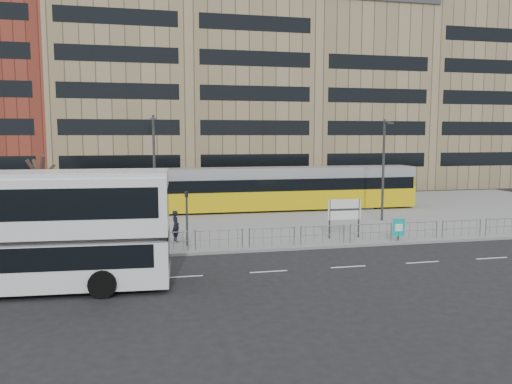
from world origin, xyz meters
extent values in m
plane|color=black|center=(0.00, 0.00, 0.00)|extent=(120.00, 120.00, 0.00)
cube|color=gray|center=(0.00, 12.00, 0.07)|extent=(64.00, 24.00, 0.15)
cube|color=gray|center=(0.00, 0.05, 0.07)|extent=(64.00, 0.25, 0.17)
cube|color=#8F7E5C|center=(-10.00, 34.00, 11.00)|extent=(14.00, 16.00, 22.00)
cube|color=#8F7E5C|center=(4.00, 34.00, 12.00)|extent=(14.00, 16.00, 24.00)
cube|color=#8F7E5C|center=(18.00, 34.00, 10.50)|extent=(14.00, 16.00, 21.00)
cube|color=#38383D|center=(18.00, 34.00, 21.60)|extent=(14.40, 16.40, 1.20)
cube|color=#8F7E5C|center=(32.00, 34.00, 11.50)|extent=(14.00, 16.00, 23.00)
cube|color=#38383D|center=(32.00, 34.00, 23.60)|extent=(14.40, 16.40, 1.20)
cylinder|color=gray|center=(2.00, 0.50, 1.20)|extent=(32.00, 0.05, 0.05)
cylinder|color=gray|center=(2.00, 0.50, 0.70)|extent=(32.00, 0.04, 0.04)
cylinder|color=gray|center=(-14.00, 0.50, 0.70)|extent=(0.07, 0.07, 1.10)
cube|color=white|center=(1.00, -4.00, 0.01)|extent=(62.00, 0.12, 0.01)
cube|color=white|center=(-12.78, -4.65, 1.17)|extent=(12.47, 3.66, 1.90)
cube|color=white|center=(-12.78, -4.65, 3.52)|extent=(12.47, 3.66, 2.35)
cube|color=white|center=(-12.78, -4.65, 4.75)|extent=(12.46, 3.55, 0.34)
cube|color=black|center=(-12.23, -4.69, 1.62)|extent=(10.24, 3.55, 0.95)
cube|color=black|center=(-12.78, -4.65, 3.75)|extent=(11.80, 3.66, 1.23)
cylinder|color=black|center=(-9.31, -6.31, 0.56)|extent=(1.14, 0.41, 1.12)
cylinder|color=black|center=(-9.12, -3.46, 0.56)|extent=(1.14, 0.41, 1.12)
cube|color=gold|center=(-0.21, 13.90, 1.18)|extent=(30.46, 3.20, 1.74)
cube|color=black|center=(-0.21, 13.90, 2.38)|extent=(30.03, 3.24, 0.98)
cube|color=#AEAFB3|center=(-0.21, 13.90, 3.30)|extent=(30.46, 2.97, 0.87)
cube|color=gold|center=(14.35, 13.74, 1.89)|extent=(1.33, 2.46, 2.83)
cube|color=gold|center=(-14.78, 14.05, 1.89)|extent=(1.33, 2.46, 2.83)
cylinder|color=#2D2D30|center=(-0.21, 13.90, 2.00)|extent=(2.62, 2.62, 3.26)
cube|color=#2D2D30|center=(9.57, 13.79, 0.42)|extent=(3.29, 2.77, 0.54)
cube|color=#2D2D30|center=(-9.99, 14.00, 0.42)|extent=(3.29, 2.77, 0.54)
cylinder|color=#2D2D30|center=(3.25, 1.90, 1.34)|extent=(0.10, 0.10, 2.38)
cylinder|color=#2D2D30|center=(5.11, 1.84, 1.34)|extent=(0.10, 0.10, 2.38)
cube|color=white|center=(4.18, 1.87, 1.91)|extent=(2.07, 0.15, 1.24)
cylinder|color=#2D2D30|center=(7.02, 0.40, 0.51)|extent=(0.06, 0.06, 0.71)
cube|color=#0BA29E|center=(7.02, 0.40, 0.95)|extent=(0.71, 0.16, 1.07)
cube|color=white|center=(7.02, 0.37, 0.95)|extent=(0.44, 0.08, 0.44)
imported|color=black|center=(-5.90, 2.99, 1.08)|extent=(0.62, 0.77, 1.85)
cylinder|color=#2D2D30|center=(-5.34, 1.80, 1.65)|extent=(0.12, 0.12, 3.00)
imported|color=#2D2D30|center=(-5.34, 1.80, 2.75)|extent=(0.23, 0.25, 1.00)
cylinder|color=#2D2D30|center=(-6.97, 9.00, 3.97)|extent=(0.18, 0.18, 7.63)
cylinder|color=#2D2D30|center=(-6.97, 8.60, 7.58)|extent=(0.14, 0.90, 0.14)
cube|color=#2D2D30|center=(-6.97, 8.15, 7.48)|extent=(0.45, 0.20, 0.12)
cylinder|color=#2D2D30|center=(9.39, 7.27, 3.85)|extent=(0.18, 0.18, 7.39)
cylinder|color=#2D2D30|center=(9.39, 6.87, 7.34)|extent=(0.14, 0.90, 0.14)
cube|color=#2D2D30|center=(9.39, 6.42, 7.24)|extent=(0.45, 0.20, 0.12)
cylinder|color=#2E1F19|center=(-13.71, 5.44, 2.04)|extent=(0.44, 0.44, 3.78)
camera|label=1|loc=(-7.50, -26.21, 6.36)|focal=35.00mm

